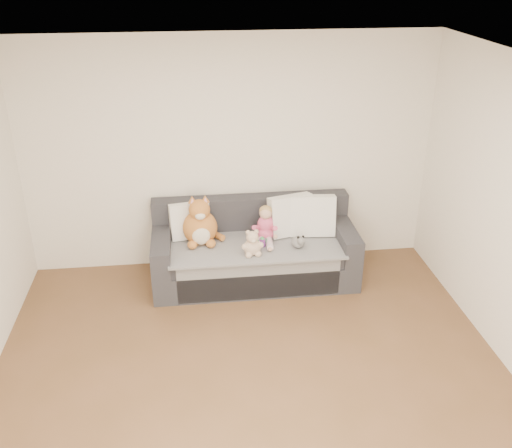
{
  "coord_description": "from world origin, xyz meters",
  "views": [
    {
      "loc": [
        -0.43,
        -3.43,
        3.36
      ],
      "look_at": [
        0.21,
        1.87,
        0.75
      ],
      "focal_mm": 40.0,
      "sensor_mm": 36.0,
      "label": 1
    }
  ],
  "objects": [
    {
      "name": "cushion_right_front",
      "position": [
        0.86,
        2.11,
        0.7
      ],
      "size": [
        0.51,
        0.26,
        0.47
      ],
      "rotation": [
        0.0,
        0.0,
        -0.09
      ],
      "color": "white",
      "rests_on": "sofa"
    },
    {
      "name": "toddler",
      "position": [
        0.33,
        2.02,
        0.64
      ],
      "size": [
        0.28,
        0.41,
        0.4
      ],
      "rotation": [
        0.0,
        0.0,
        -0.21
      ],
      "color": "#D94C77",
      "rests_on": "sofa"
    },
    {
      "name": "plush_cat",
      "position": [
        -0.37,
        2.06,
        0.68
      ],
      "size": [
        0.45,
        0.39,
        0.57
      ],
      "rotation": [
        0.0,
        0.0,
        0.04
      ],
      "color": "#B85528",
      "rests_on": "sofa"
    },
    {
      "name": "teddy_bear",
      "position": [
        0.15,
        1.71,
        0.59
      ],
      "size": [
        0.23,
        0.17,
        0.29
      ],
      "rotation": [
        0.0,
        0.0,
        0.11
      ],
      "color": "#D0B290",
      "rests_on": "sofa"
    },
    {
      "name": "room_shell",
      "position": [
        0.0,
        0.42,
        1.3
      ],
      "size": [
        5.0,
        5.0,
        5.0
      ],
      "color": "brown",
      "rests_on": "ground"
    },
    {
      "name": "sippy_cup",
      "position": [
        0.28,
        1.89,
        0.53
      ],
      "size": [
        0.11,
        0.08,
        0.12
      ],
      "rotation": [
        0.0,
        0.0,
        0.25
      ],
      "color": "purple",
      "rests_on": "sofa"
    },
    {
      "name": "cushion_right_back",
      "position": [
        0.63,
        2.15,
        0.69
      ],
      "size": [
        0.53,
        0.34,
        0.46
      ],
      "rotation": [
        0.0,
        0.0,
        0.27
      ],
      "color": "white",
      "rests_on": "sofa"
    },
    {
      "name": "cushion_left",
      "position": [
        -0.48,
        2.2,
        0.67
      ],
      "size": [
        0.46,
        0.27,
        0.41
      ],
      "rotation": [
        0.0,
        0.0,
        0.18
      ],
      "color": "white",
      "rests_on": "sofa"
    },
    {
      "name": "plush_cow",
      "position": [
        0.66,
        1.82,
        0.54
      ],
      "size": [
        0.13,
        0.21,
        0.17
      ],
      "rotation": [
        0.0,
        0.0,
        0.19
      ],
      "color": "white",
      "rests_on": "sofa"
    },
    {
      "name": "sofa",
      "position": [
        0.21,
        2.06,
        0.31
      ],
      "size": [
        2.2,
        0.94,
        0.85
      ],
      "color": "#27262B",
      "rests_on": "ground"
    }
  ]
}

